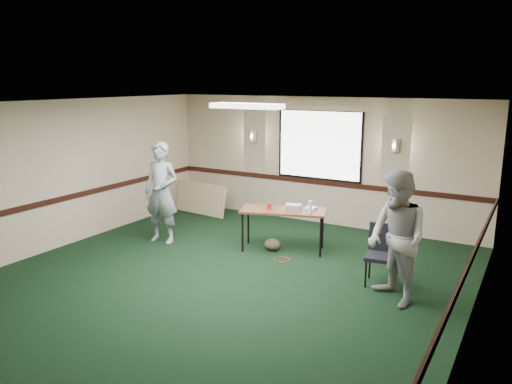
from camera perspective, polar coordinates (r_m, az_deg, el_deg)
The scene contains 13 objects.
ground at distance 7.69m, azimuth -4.94°, elevation -10.62°, with size 8.00×8.00×0.00m, color black.
room_shell at distance 9.00m, azimuth 2.63°, elevation 3.35°, with size 8.00×8.02×8.00m.
folding_table at distance 9.00m, azimuth 3.12°, elevation -2.37°, with size 1.63×1.06×0.76m.
projector at distance 9.00m, azimuth 4.31°, elevation -1.71°, with size 0.28×0.23×0.09m, color gray.
game_console at distance 9.06m, azimuth 6.36°, elevation -1.81°, with size 0.18×0.14×0.04m, color white.
red_cup at distance 8.98m, azimuth 1.51°, elevation -1.64°, with size 0.07×0.07×0.11m, color red.
water_bottle at distance 8.79m, azimuth 6.22°, elevation -1.68°, with size 0.07×0.07×0.22m, color #98C2F9.
duffel_bag at distance 9.13m, azimuth 1.88°, elevation -6.02°, with size 0.31×0.24×0.22m, color #453B27.
cable_coil at distance 8.69m, azimuth 3.01°, elevation -7.73°, with size 0.28×0.28×0.01m, color #B42016.
folded_table at distance 11.61m, azimuth -6.35°, elevation -0.72°, with size 1.42×0.06×0.73m, color tan.
conference_chair at distance 7.83m, azimuth 14.22°, elevation -6.37°, with size 0.51×0.52×0.91m.
person_left at distance 9.57m, azimuth -10.76°, elevation -0.07°, with size 0.70×0.46×1.92m, color #3B4F82.
person_right at distance 7.08m, azimuth 15.81°, elevation -5.12°, with size 0.90×0.70×1.86m, color #7C99C0.
Camera 1 is at (4.08, -5.77, 3.03)m, focal length 35.00 mm.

